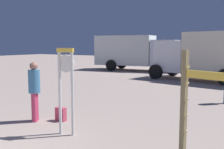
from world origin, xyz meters
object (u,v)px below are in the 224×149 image
Objects in this scene: standing_clock at (66,82)px; box_truck_near at (210,55)px; arrow_sign at (203,91)px; person_near_clock at (34,88)px; backpack at (61,114)px; box_truck_far at (135,51)px.

box_truck_near reaches higher than standing_clock.
person_near_clock is (-4.64, 0.26, -0.39)m from arrow_sign.
box_truck_near reaches higher than arrow_sign.
box_truck_near is (1.74, 10.73, 1.38)m from backpack.
box_truck_near is at bearing 85.93° from standing_clock.
arrow_sign is at bearing -78.57° from box_truck_near.
standing_clock is 0.29× the size of box_truck_far.
box_truck_near is at bearing 101.43° from arrow_sign.
arrow_sign is 4.25m from backpack.
box_truck_near is (0.82, 11.52, 0.29)m from standing_clock.
backpack is 15.28m from box_truck_far.
standing_clock is at bearing -94.07° from box_truck_near.
standing_clock is 0.32× the size of box_truck_near.
backpack is 10.96m from box_truck_near.
box_truck_far is (-6.72, 3.65, 0.02)m from box_truck_near.
box_truck_far reaches higher than person_near_clock.
box_truck_far is (-4.38, 14.78, 0.65)m from person_near_clock.
arrow_sign is 0.29× the size of box_truck_far.
arrow_sign is at bearing 2.29° from standing_clock.
box_truck_near is at bearing -28.50° from box_truck_far.
box_truck_far reaches higher than standing_clock.
standing_clock reaches higher than backpack.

